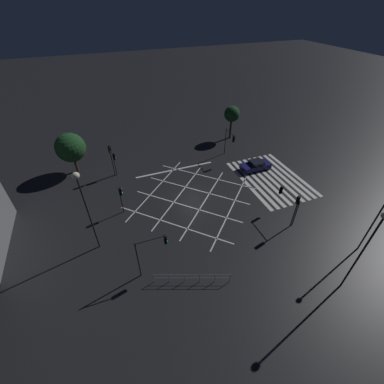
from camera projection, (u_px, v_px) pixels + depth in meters
The scene contains 16 objects.
ground_plane at pixel (192, 198), 31.41m from camera, with size 200.00×200.00×0.00m, color black.
road_markings at pixel (250, 182), 34.00m from camera, with size 16.79×23.64×0.01m.
traffic_light_sw_main at pixel (287, 198), 27.54m from camera, with size 3.14×0.36×3.29m.
traffic_light_sw_cross at pixel (296, 205), 25.78m from camera, with size 0.36×0.39×4.16m.
traffic_light_median_north at pixel (121, 195), 27.93m from camera, with size 0.36×0.39×3.43m.
traffic_light_ne_main at pixel (111, 155), 33.33m from camera, with size 0.39×0.36×4.45m.
traffic_light_se_main at pixel (230, 139), 37.02m from camera, with size 2.67×0.36×4.21m.
traffic_light_ne_cross at pixel (115, 160), 33.85m from camera, with size 0.36×0.39×3.37m.
traffic_light_nw_cross at pixel (153, 247), 21.28m from camera, with size 0.36×2.75×4.33m.
street_lamp_east at pixel (370, 240), 18.42m from camera, with size 0.49×0.49×8.51m.
street_lamp_west at pixel (380, 212), 22.24m from camera, with size 0.41×0.41×7.56m.
street_lamp_far at pixel (82, 194), 21.34m from camera, with size 0.60×0.60×8.81m.
street_tree_near at pixel (70, 148), 33.79m from camera, with size 3.86×3.86×5.62m.
street_tree_far at pixel (232, 114), 41.67m from camera, with size 2.53×2.53×5.48m.
waiting_car at pixel (256, 165), 36.11m from camera, with size 1.80×4.23×1.28m.
pedestrian_railing at pixel (192, 277), 21.94m from camera, with size 2.40×6.14×1.05m.
Camera 1 is at (-22.63, 8.72, 19.98)m, focal length 24.00 mm.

